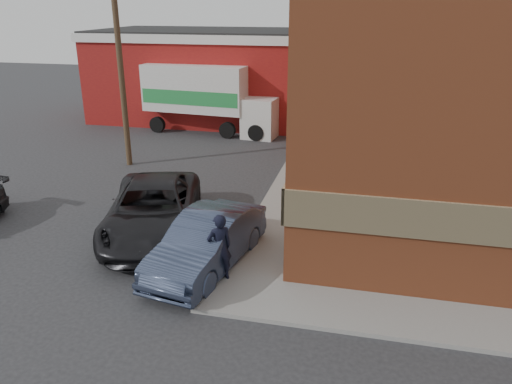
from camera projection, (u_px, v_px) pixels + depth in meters
The scene contains 9 objects.
ground at pixel (230, 279), 13.87m from camera, with size 90.00×90.00×0.00m, color #28282B.
brick_building at pixel (512, 74), 18.60m from camera, with size 14.25×18.25×9.36m.
sidewalk_west at pixel (299, 176), 21.92m from camera, with size 1.80×18.00×0.12m, color gray.
warehouse at pixel (224, 75), 32.35m from camera, with size 16.30×8.30×5.60m.
utility_pole at pixel (120, 62), 21.96m from camera, with size 2.00×0.26×9.00m.
man at pixel (219, 248), 13.31m from camera, with size 0.69×0.46×1.91m, color black.
sedan at pixel (207, 242), 14.21m from camera, with size 1.70×4.87×1.60m, color #343E57.
suv_a at pixel (153, 209), 16.31m from camera, with size 2.85×6.19×1.72m, color black.
box_truck at pixel (210, 94), 28.78m from camera, with size 8.05×3.05×3.88m.
Camera 1 is at (3.45, -11.63, 7.20)m, focal length 35.00 mm.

